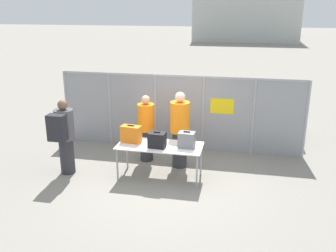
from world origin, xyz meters
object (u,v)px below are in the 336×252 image
inspection_table (160,148)px  security_worker_far (146,127)px  suitcase_orange (131,134)px  traveler_hooded (64,135)px  utility_trailer (255,124)px  suitcase_black (157,140)px  security_worker_near (180,129)px  suitcase_grey (187,140)px

inspection_table → security_worker_far: (-0.56, 0.92, 0.13)m
suitcase_orange → traveler_hooded: 1.52m
traveler_hooded → utility_trailer: size_ratio=0.53×
suitcase_orange → suitcase_black: 0.67m
suitcase_black → utility_trailer: 4.06m
suitcase_orange → security_worker_near: 1.19m
utility_trailer → inspection_table: bearing=-123.2°
utility_trailer → traveler_hooded: bearing=-140.9°
inspection_table → suitcase_black: suitcase_black is taller
suitcase_black → suitcase_grey: size_ratio=1.04×
security_worker_near → traveler_hooded: bearing=3.0°
suitcase_orange → suitcase_black: suitcase_orange is taller
suitcase_grey → security_worker_near: (-0.28, 0.71, -0.01)m
suitcase_orange → utility_trailer: 4.30m
suitcase_orange → suitcase_black: (0.64, -0.18, -0.03)m
suitcase_grey → security_worker_far: bearing=141.7°
inspection_table → security_worker_near: bearing=66.1°
suitcase_orange → inspection_table: bearing=-5.7°
suitcase_grey → security_worker_near: bearing=111.2°
suitcase_black → security_worker_near: security_worker_near is taller
suitcase_orange → security_worker_far: 0.87m
traveler_hooded → security_worker_far: bearing=29.0°
suitcase_grey → traveler_hooded: traveler_hooded is taller
inspection_table → utility_trailer: 3.92m
traveler_hooded → security_worker_far: (1.61, 1.15, -0.10)m
traveler_hooded → suitcase_black: bearing=-3.4°
suitcase_grey → traveler_hooded: 2.78m
suitcase_orange → utility_trailer: (2.81, 3.20, -0.57)m
suitcase_orange → security_worker_near: security_worker_near is taller
suitcase_grey → suitcase_orange: bearing=177.4°
security_worker_near → inspection_table: bearing=48.2°
security_worker_far → utility_trailer: size_ratio=0.51×
suitcase_grey → security_worker_near: 0.77m
inspection_table → traveler_hooded: (-2.17, -0.23, 0.23)m
utility_trailer → security_worker_near: bearing=-125.5°
suitcase_black → security_worker_far: size_ratio=0.22×
traveler_hooded → security_worker_near: size_ratio=0.95×
inspection_table → security_worker_near: (0.32, 0.72, 0.22)m
suitcase_black → utility_trailer: suitcase_black is taller
traveler_hooded → security_worker_far: size_ratio=1.04×
inspection_table → utility_trailer: size_ratio=0.57×
suitcase_grey → security_worker_far: size_ratio=0.22×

